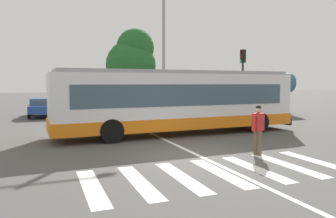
# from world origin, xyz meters

# --- Properties ---
(ground_plane) EXTENTS (160.00, 160.00, 0.00)m
(ground_plane) POSITION_xyz_m (0.00, 0.00, 0.00)
(ground_plane) COLOR #514F4C
(city_transit_bus) EXTENTS (12.08, 3.03, 3.06)m
(city_transit_bus) POSITION_xyz_m (1.37, 4.62, 1.59)
(city_transit_bus) COLOR black
(city_transit_bus) RESTS_ON ground_plane
(pedestrian_crossing_street) EXTENTS (0.54, 0.40, 1.72)m
(pedestrian_crossing_street) POSITION_xyz_m (2.11, -0.72, 0.97)
(pedestrian_crossing_street) COLOR brown
(pedestrian_crossing_street) RESTS_ON ground_plane
(parked_car_blue) EXTENTS (1.91, 4.52, 1.35)m
(parked_car_blue) POSITION_xyz_m (-4.81, 15.55, 0.77)
(parked_car_blue) COLOR black
(parked_car_blue) RESTS_ON ground_plane
(parked_car_silver) EXTENTS (1.91, 4.52, 1.35)m
(parked_car_silver) POSITION_xyz_m (-2.05, 16.10, 0.77)
(parked_car_silver) COLOR black
(parked_car_silver) RESTS_ON ground_plane
(parked_car_white) EXTENTS (1.94, 4.54, 1.35)m
(parked_car_white) POSITION_xyz_m (0.78, 15.66, 0.77)
(parked_car_white) COLOR black
(parked_car_white) RESTS_ON ground_plane
(parked_car_charcoal) EXTENTS (1.89, 4.51, 1.35)m
(parked_car_charcoal) POSITION_xyz_m (3.30, 15.52, 0.77)
(parked_car_charcoal) COLOR black
(parked_car_charcoal) RESTS_ON ground_plane
(parked_car_black) EXTENTS (2.06, 4.59, 1.35)m
(parked_car_black) POSITION_xyz_m (6.14, 15.86, 0.77)
(parked_car_black) COLOR black
(parked_car_black) RESTS_ON ground_plane
(traffic_light_far_corner) EXTENTS (0.33, 0.32, 4.78)m
(traffic_light_far_corner) POSITION_xyz_m (8.32, 9.48, 3.20)
(traffic_light_far_corner) COLOR #28282B
(traffic_light_far_corner) RESTS_ON ground_plane
(bus_stop_shelter) EXTENTS (4.66, 1.54, 3.25)m
(bus_stop_shelter) POSITION_xyz_m (11.66, 11.21, 2.42)
(bus_stop_shelter) COLOR #28282B
(bus_stop_shelter) RESTS_ON ground_plane
(twin_arm_street_lamp) EXTENTS (4.41, 0.32, 10.39)m
(twin_arm_street_lamp) POSITION_xyz_m (3.13, 11.31, 6.27)
(twin_arm_street_lamp) COLOR #939399
(twin_arm_street_lamp) RESTS_ON ground_plane
(background_tree_right) EXTENTS (4.29, 4.29, 7.10)m
(background_tree_right) POSITION_xyz_m (2.49, 17.38, 4.42)
(background_tree_right) COLOR brown
(background_tree_right) RESTS_ON ground_plane
(crosswalk_painted_stripes) EXTENTS (7.43, 3.05, 0.01)m
(crosswalk_painted_stripes) POSITION_xyz_m (-0.20, -2.16, 0.00)
(crosswalk_painted_stripes) COLOR silver
(crosswalk_painted_stripes) RESTS_ON ground_plane
(lane_center_line) EXTENTS (0.16, 24.00, 0.01)m
(lane_center_line) POSITION_xyz_m (0.19, 2.00, 0.00)
(lane_center_line) COLOR silver
(lane_center_line) RESTS_ON ground_plane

